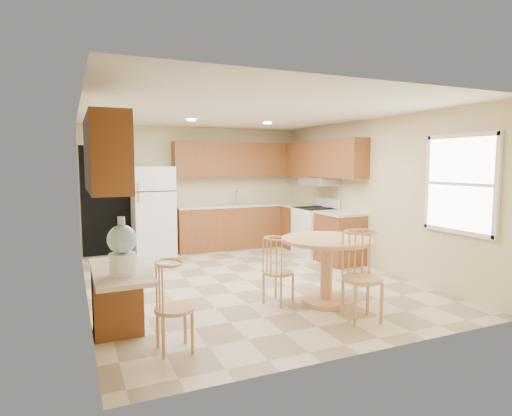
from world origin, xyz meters
name	(u,v)px	position (x,y,z in m)	size (l,w,h in m)	color
floor	(247,280)	(0.00, 0.00, 0.00)	(5.50, 5.50, 0.00)	beige
ceiling	(246,113)	(0.00, 0.00, 2.50)	(4.50, 5.50, 0.02)	white
wall_back	(196,188)	(0.00, 2.75, 1.25)	(4.50, 0.02, 2.50)	beige
wall_front	(363,221)	(0.00, -2.75, 1.25)	(4.50, 0.02, 2.50)	beige
wall_left	(83,204)	(-2.25, 0.00, 1.25)	(0.02, 5.50, 2.50)	beige
wall_right	(369,194)	(2.25, 0.00, 1.25)	(0.02, 5.50, 2.50)	beige
doorway	(107,201)	(-1.75, 2.73, 1.05)	(0.90, 0.02, 2.10)	black
base_cab_back	(241,227)	(0.88, 2.45, 0.43)	(2.75, 0.60, 0.87)	brown
counter_back	(241,205)	(0.88, 2.45, 0.89)	(2.75, 0.63, 0.04)	beige
base_cab_right_a	(299,227)	(1.95, 1.85, 0.43)	(0.60, 0.59, 0.87)	brown
counter_right_a	(299,206)	(1.95, 1.85, 0.89)	(0.63, 0.59, 0.04)	beige
base_cab_right_b	(340,239)	(1.95, 0.40, 0.43)	(0.60, 0.80, 0.87)	brown
counter_right_b	(340,213)	(1.95, 0.40, 0.89)	(0.63, 0.80, 0.04)	beige
upper_cab_back	(238,159)	(0.88, 2.58, 1.85)	(2.75, 0.33, 0.70)	brown
upper_cab_right	(323,159)	(2.08, 1.21, 1.85)	(0.33, 2.42, 0.70)	brown
upper_cab_left	(105,154)	(-2.08, -1.60, 1.85)	(0.33, 1.40, 0.70)	brown
sink	(240,204)	(0.85, 2.45, 0.91)	(0.78, 0.44, 0.01)	silver
range_hood	(319,181)	(2.00, 1.18, 1.42)	(0.50, 0.76, 0.14)	silver
desk_pedestal	(117,299)	(-2.00, -1.32, 0.36)	(0.48, 0.42, 0.72)	brown
desk_top	(120,271)	(-2.00, -1.70, 0.75)	(0.50, 1.20, 0.04)	beige
window	(460,184)	(2.23, -1.85, 1.50)	(0.06, 1.12, 1.30)	white
can_light_a	(191,120)	(-0.50, 1.20, 2.48)	(0.14, 0.14, 0.02)	white
can_light_b	(267,123)	(0.90, 1.20, 2.48)	(0.14, 0.14, 0.02)	white
refrigerator	(153,211)	(-0.95, 2.40, 0.85)	(0.75, 0.73, 1.70)	white
stove	(315,231)	(1.92, 1.18, 0.47)	(0.65, 0.76, 1.09)	white
dining_table	(327,261)	(0.51, -1.39, 0.55)	(1.13, 1.13, 0.84)	tan
chair_table_a	(281,265)	(-0.04, -1.22, 0.51)	(0.37, 0.48, 0.84)	tan
chair_table_b	(368,269)	(0.56, -2.14, 0.61)	(0.44, 0.46, 1.00)	tan
chair_desk	(176,300)	(-1.55, -2.05, 0.52)	(0.38, 0.48, 0.85)	tan
water_crock	(122,249)	(-2.00, -1.96, 1.01)	(0.26, 0.26, 0.53)	white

